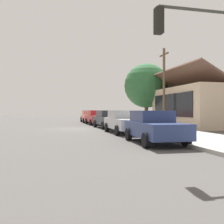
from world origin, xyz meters
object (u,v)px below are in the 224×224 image
(car_silver, at_px, (124,121))
(car_navy, at_px, (154,126))
(traffic_light_main, at_px, (203,52))
(shade_tree, at_px, (146,86))
(car_charcoal, at_px, (109,119))
(utility_pole_wooden, at_px, (164,86))
(fire_hydrant_red, at_px, (126,123))
(car_coral, at_px, (89,116))
(car_cherry, at_px, (96,117))

(car_silver, relative_size, car_navy, 1.07)
(traffic_light_main, bearing_deg, shade_tree, 163.71)
(car_charcoal, distance_m, car_silver, 5.30)
(utility_pole_wooden, bearing_deg, traffic_light_main, -20.44)
(traffic_light_main, xyz_separation_m, utility_pole_wooden, (-15.18, 5.66, 0.44))
(fire_hydrant_red, bearing_deg, car_coral, -172.68)
(traffic_light_main, relative_size, utility_pole_wooden, 0.69)
(car_silver, xyz_separation_m, car_navy, (5.59, -0.07, -0.00))
(car_navy, height_order, traffic_light_main, traffic_light_main)
(fire_hydrant_red, bearing_deg, car_silver, -18.50)
(traffic_light_main, bearing_deg, car_coral, 179.80)
(car_coral, xyz_separation_m, car_silver, (16.55, 0.11, 0.00))
(car_silver, xyz_separation_m, fire_hydrant_red, (-4.35, 1.46, -0.32))
(traffic_light_main, distance_m, utility_pole_wooden, 16.21)
(car_coral, relative_size, shade_tree, 0.68)
(car_charcoal, xyz_separation_m, traffic_light_main, (15.28, -0.28, 2.67))
(shade_tree, bearing_deg, car_charcoal, -44.84)
(car_cherry, height_order, traffic_light_main, traffic_light_main)
(car_cherry, distance_m, utility_pole_wooden, 8.60)
(car_charcoal, relative_size, fire_hydrant_red, 6.96)
(traffic_light_main, relative_size, fire_hydrant_red, 7.32)
(traffic_light_main, height_order, fire_hydrant_red, traffic_light_main)
(car_coral, height_order, shade_tree, shade_tree)
(car_coral, distance_m, fire_hydrant_red, 12.31)
(car_cherry, relative_size, car_silver, 0.98)
(car_charcoal, relative_size, utility_pole_wooden, 0.66)
(car_navy, bearing_deg, traffic_light_main, -0.18)
(car_coral, relative_size, traffic_light_main, 0.94)
(shade_tree, distance_m, fire_hydrant_red, 9.20)
(traffic_light_main, bearing_deg, car_charcoal, 178.96)
(shade_tree, distance_m, utility_pole_wooden, 6.11)
(car_charcoal, bearing_deg, car_cherry, 177.92)
(car_cherry, height_order, car_silver, same)
(car_charcoal, xyz_separation_m, fire_hydrant_red, (0.95, 1.38, -0.32))
(car_silver, bearing_deg, car_navy, -1.66)
(car_silver, distance_m, utility_pole_wooden, 8.15)
(fire_hydrant_red, bearing_deg, traffic_light_main, -6.60)
(car_coral, xyz_separation_m, car_charcoal, (11.26, 0.19, 0.00))
(car_cherry, relative_size, utility_pole_wooden, 0.64)
(car_charcoal, relative_size, car_navy, 1.08)
(car_charcoal, relative_size, traffic_light_main, 0.95)
(car_coral, height_order, car_cherry, same)
(car_coral, bearing_deg, traffic_light_main, 0.56)
(car_coral, distance_m, shade_tree, 8.89)
(car_coral, xyz_separation_m, car_cherry, (5.53, 0.06, 0.00))
(traffic_light_main, bearing_deg, car_silver, 178.83)
(utility_pole_wooden, bearing_deg, car_charcoal, -91.01)
(car_coral, height_order, car_charcoal, same)
(car_silver, height_order, car_navy, same)
(shade_tree, bearing_deg, car_coral, -130.86)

